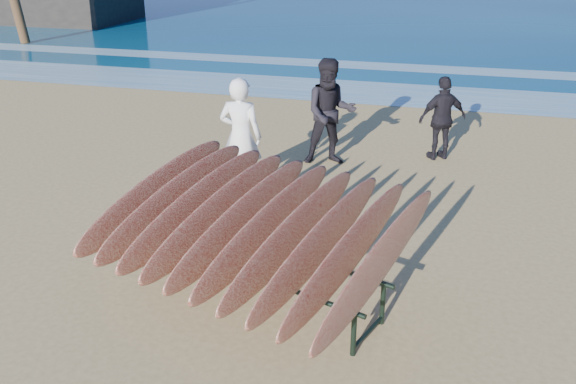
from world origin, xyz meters
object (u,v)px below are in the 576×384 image
Objects in this scene: surfboard_rack at (253,226)px; person_white at (241,136)px; person_dark_b at (442,118)px; person_dark_a at (330,113)px.

person_white reaches higher than surfboard_rack.
person_dark_b is at bearing -141.47° from person_white.
person_white is at bearing -141.53° from person_dark_a.
person_white reaches higher than person_dark_b.
person_dark_a is at bearing -123.93° from person_white.
surfboard_rack is at bearing -107.17° from person_dark_a.
person_white is 0.98× the size of person_dark_a.
person_white is (-1.16, 2.93, 0.03)m from surfboard_rack.
surfboard_rack is 2.05× the size of person_white.
person_dark_a reaches higher than person_dark_b.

